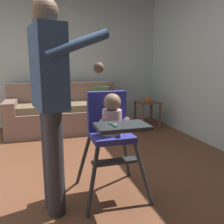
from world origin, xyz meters
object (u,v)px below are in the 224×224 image
(wall_clock, at_px, (40,22))
(sippy_cup, at_px, (148,99))
(couch, at_px, (66,112))
(high_chair, at_px, (111,125))
(adult_standing, at_px, (51,98))
(side_table, at_px, (147,109))

(wall_clock, bearing_deg, sippy_cup, -25.44)
(sippy_cup, bearing_deg, couch, 165.32)
(couch, height_order, high_chair, high_chair)
(adult_standing, xyz_separation_m, sippy_cup, (1.81, 2.05, -0.36))
(side_table, height_order, sippy_cup, sippy_cup)
(side_table, distance_m, wall_clock, 2.55)
(couch, relative_size, sippy_cup, 20.05)
(adult_standing, relative_size, sippy_cup, 16.43)
(couch, distance_m, side_table, 1.51)
(adult_standing, bearing_deg, wall_clock, 78.84)
(high_chair, xyz_separation_m, adult_standing, (-0.51, -0.10, 0.27))
(adult_standing, bearing_deg, couch, 70.79)
(couch, relative_size, side_table, 3.86)
(couch, bearing_deg, high_chair, 4.07)
(sippy_cup, bearing_deg, high_chair, -123.66)
(couch, distance_m, sippy_cup, 1.53)
(couch, bearing_deg, side_table, 75.23)
(high_chair, xyz_separation_m, wall_clock, (-0.51, 2.81, 1.31))
(couch, height_order, side_table, couch)
(couch, height_order, wall_clock, wall_clock)
(wall_clock, bearing_deg, couch, -54.17)
(wall_clock, bearing_deg, side_table, -25.56)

